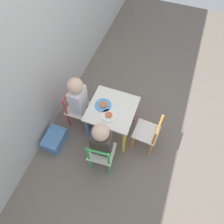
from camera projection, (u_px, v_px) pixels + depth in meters
ground_plane at (112, 130)px, 2.72m from camera, size 6.00×6.00×0.00m
house_wall at (24, 26)px, 1.76m from camera, size 6.00×0.06×2.60m
kids_table at (112, 113)px, 2.38m from camera, size 0.49×0.49×0.49m
chair_green at (101, 154)px, 2.27m from camera, size 0.28×0.28×0.52m
chair_red at (77, 109)px, 2.57m from camera, size 0.26×0.26×0.52m
chair_orange at (148, 133)px, 2.40m from camera, size 0.28×0.28×0.52m
child_left at (102, 141)px, 2.14m from camera, size 0.22×0.21×0.76m
child_back at (79, 100)px, 2.38m from camera, size 0.20×0.22×0.79m
plate_left at (109, 115)px, 2.25m from camera, size 0.16×0.16×0.03m
plate_back at (103, 105)px, 2.31m from camera, size 0.18×0.18×0.03m
storage_bin at (55, 139)px, 2.57m from camera, size 0.30×0.20×0.15m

